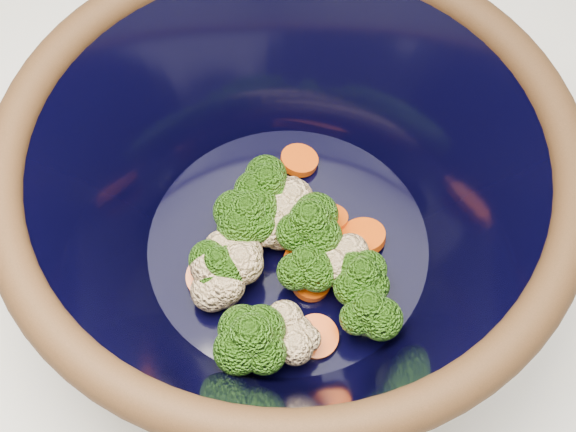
# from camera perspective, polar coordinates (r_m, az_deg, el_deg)

# --- Properties ---
(mixing_bowl) EXTENTS (0.45, 0.45, 0.16)m
(mixing_bowl) POSITION_cam_1_polar(r_m,az_deg,el_deg) (0.52, 0.00, 0.86)
(mixing_bowl) COLOR black
(mixing_bowl) RESTS_ON counter
(vegetable_pile) EXTENTS (0.15, 0.18, 0.06)m
(vegetable_pile) POSITION_cam_1_polar(r_m,az_deg,el_deg) (0.54, -0.29, -2.91)
(vegetable_pile) COLOR #608442
(vegetable_pile) RESTS_ON mixing_bowl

